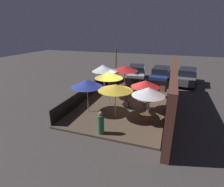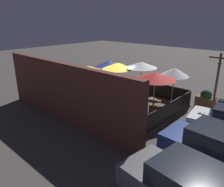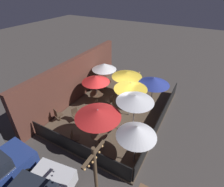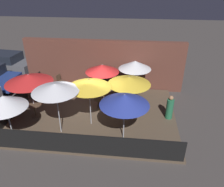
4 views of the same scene
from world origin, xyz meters
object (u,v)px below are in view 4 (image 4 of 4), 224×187
(patio_umbrella_2, at_px, (29,78))
(parked_car_2, at_px, (4,63))
(patio_chair_3, at_px, (64,88))
(patio_umbrella_6, at_px, (4,102))
(patio_chair_2, at_px, (98,99))
(dining_table_0, at_px, (103,89))
(dining_table_2, at_px, (34,106))
(patron_0, at_px, (170,108))
(patio_chair_0, at_px, (60,81))
(patio_umbrella_1, at_px, (135,65))
(patio_umbrella_3, at_px, (55,88))
(patio_chair_1, at_px, (32,96))
(patio_umbrella_7, at_px, (129,80))
(patio_umbrella_5, at_px, (125,100))
(patio_umbrella_0, at_px, (102,68))
(patio_umbrella_4, at_px, (89,83))
(dining_table_1, at_px, (134,87))

(patio_umbrella_2, xyz_separation_m, parked_car_2, (-4.68, 5.34, -1.39))
(patio_chair_3, bearing_deg, parked_car_2, -98.36)
(patio_umbrella_6, distance_m, patio_chair_2, 4.72)
(dining_table_0, relative_size, dining_table_2, 1.06)
(patio_chair_2, xyz_separation_m, patron_0, (3.72, -0.55, 0.05))
(patio_umbrella_6, xyz_separation_m, patio_chair_0, (0.40, 5.23, -1.49))
(dining_table_0, xyz_separation_m, dining_table_2, (-3.18, -2.25, 0.02))
(patio_umbrella_1, xyz_separation_m, patio_umbrella_6, (-5.08, -4.71, 0.01))
(patio_umbrella_3, height_order, patron_0, patio_umbrella_3)
(patio_umbrella_6, distance_m, patio_chair_1, 3.52)
(patio_umbrella_6, xyz_separation_m, patio_umbrella_7, (4.84, 2.71, -0.07))
(patio_umbrella_2, xyz_separation_m, patron_0, (6.82, 0.56, -1.53))
(patio_umbrella_1, bearing_deg, patio_umbrella_5, -95.02)
(patio_umbrella_2, relative_size, patio_chair_3, 2.50)
(patio_chair_3, bearing_deg, patio_umbrella_0, 110.65)
(patio_umbrella_4, distance_m, patio_chair_3, 3.78)
(patio_umbrella_3, xyz_separation_m, patio_chair_0, (-1.43, 4.37, -1.80))
(patio_umbrella_3, xyz_separation_m, patio_chair_2, (1.37, 2.28, -1.78))
(patio_umbrella_3, xyz_separation_m, patio_chair_3, (-0.88, 3.42, -1.80))
(patio_umbrella_3, bearing_deg, patio_umbrella_5, -1.91)
(dining_table_0, relative_size, dining_table_1, 0.95)
(patio_umbrella_0, distance_m, patio_chair_0, 3.32)
(patio_umbrella_2, relative_size, patio_umbrella_3, 0.93)
(patio_umbrella_3, relative_size, patio_umbrella_4, 1.04)
(patio_umbrella_2, bearing_deg, patio_umbrella_0, 35.29)
(patio_umbrella_4, relative_size, dining_table_2, 2.70)
(patio_chair_2, bearing_deg, patio_umbrella_5, -143.25)
(dining_table_0, bearing_deg, patio_chair_2, -93.90)
(patio_umbrella_0, xyz_separation_m, patio_umbrella_2, (-3.18, -2.25, 0.23))
(patio_chair_0, bearing_deg, patio_chair_1, -96.29)
(patio_umbrella_7, xyz_separation_m, dining_table_1, (0.24, 2.00, -1.34))
(patio_umbrella_7, xyz_separation_m, patio_chair_1, (-5.39, 0.43, -1.42))
(patio_umbrella_0, height_order, patio_umbrella_4, patio_umbrella_4)
(patio_umbrella_1, relative_size, patio_umbrella_2, 0.96)
(patio_umbrella_6, xyz_separation_m, patio_chair_3, (0.95, 4.28, -1.50))
(patio_umbrella_4, xyz_separation_m, patio_umbrella_5, (1.64, -0.90, -0.22))
(patio_umbrella_3, relative_size, patio_chair_3, 2.68)
(patio_umbrella_0, xyz_separation_m, dining_table_0, (-0.00, -0.00, -1.31))
(dining_table_1, bearing_deg, patio_umbrella_2, -151.68)
(patio_umbrella_5, relative_size, parked_car_2, 0.47)
(patio_umbrella_4, relative_size, patio_chair_1, 2.54)
(patio_umbrella_6, distance_m, dining_table_0, 5.57)
(patio_chair_1, height_order, patio_chair_3, patio_chair_1)
(parked_car_2, bearing_deg, patio_umbrella_0, -14.76)
(patio_umbrella_4, height_order, patio_chair_1, patio_umbrella_4)
(patio_umbrella_4, relative_size, patio_chair_0, 2.57)
(patio_umbrella_7, distance_m, parked_car_2, 10.58)
(patio_chair_2, bearing_deg, patio_umbrella_2, 113.58)
(patio_chair_1, relative_size, patron_0, 0.74)
(patio_umbrella_4, height_order, parked_car_2, patio_umbrella_4)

